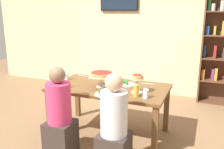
{
  "coord_description": "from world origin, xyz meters",
  "views": [
    {
      "loc": [
        1.29,
        -3.11,
        1.79
      ],
      "look_at": [
        0.0,
        0.1,
        0.89
      ],
      "focal_mm": 39.59,
      "sensor_mm": 36.0,
      "label": 1
    }
  ],
  "objects_px": {
    "personal_pizza_stand": "(137,80)",
    "beer_glass_amber_tall": "(136,91)",
    "salad_plate_near_diner": "(127,83)",
    "cutlery_fork_far": "(83,76)",
    "water_glass_clear_spare": "(65,84)",
    "diner_near_left": "(60,119)",
    "cutlery_knife_far": "(93,78)",
    "cutlery_knife_near": "(148,84)",
    "dining_table": "(109,92)",
    "water_glass_clear_far": "(67,77)",
    "deep_dish_pizza_stand": "(101,75)",
    "cutlery_fork_near": "(50,87)",
    "diner_near_right": "(114,131)",
    "salad_plate_far_diner": "(104,93)",
    "water_glass_clear_near": "(146,94)"
  },
  "relations": [
    {
      "from": "dining_table",
      "to": "deep_dish_pizza_stand",
      "type": "xyz_separation_m",
      "value": [
        -0.09,
        -0.06,
        0.26
      ]
    },
    {
      "from": "cutlery_knife_near",
      "to": "dining_table",
      "type": "bearing_deg",
      "value": 31.39
    },
    {
      "from": "cutlery_knife_near",
      "to": "deep_dish_pizza_stand",
      "type": "bearing_deg",
      "value": 31.34
    },
    {
      "from": "diner_near_right",
      "to": "salad_plate_far_diner",
      "type": "relative_size",
      "value": 4.71
    },
    {
      "from": "cutlery_fork_near",
      "to": "salad_plate_near_diner",
      "type": "bearing_deg",
      "value": 14.32
    },
    {
      "from": "personal_pizza_stand",
      "to": "beer_glass_amber_tall",
      "type": "relative_size",
      "value": 1.52
    },
    {
      "from": "diner_near_right",
      "to": "salad_plate_near_diner",
      "type": "bearing_deg",
      "value": 10.09
    },
    {
      "from": "dining_table",
      "to": "salad_plate_near_diner",
      "type": "height_order",
      "value": "salad_plate_near_diner"
    },
    {
      "from": "personal_pizza_stand",
      "to": "cutlery_knife_far",
      "type": "relative_size",
      "value": 1.35
    },
    {
      "from": "dining_table",
      "to": "beer_glass_amber_tall",
      "type": "relative_size",
      "value": 10.3
    },
    {
      "from": "deep_dish_pizza_stand",
      "to": "personal_pizza_stand",
      "type": "distance_m",
      "value": 0.54
    },
    {
      "from": "dining_table",
      "to": "cutlery_knife_far",
      "type": "relative_size",
      "value": 9.12
    },
    {
      "from": "water_glass_clear_far",
      "to": "salad_plate_near_diner",
      "type": "bearing_deg",
      "value": 5.5
    },
    {
      "from": "beer_glass_amber_tall",
      "to": "water_glass_clear_spare",
      "type": "bearing_deg",
      "value": -179.22
    },
    {
      "from": "cutlery_knife_near",
      "to": "cutlery_knife_far",
      "type": "xyz_separation_m",
      "value": [
        -0.87,
        -0.04,
        0.0
      ]
    },
    {
      "from": "salad_plate_near_diner",
      "to": "deep_dish_pizza_stand",
      "type": "bearing_deg",
      "value": -143.22
    },
    {
      "from": "personal_pizza_stand",
      "to": "water_glass_clear_near",
      "type": "relative_size",
      "value": 2.16
    },
    {
      "from": "diner_near_right",
      "to": "deep_dish_pizza_stand",
      "type": "relative_size",
      "value": 3.22
    },
    {
      "from": "diner_near_left",
      "to": "water_glass_clear_far",
      "type": "relative_size",
      "value": 11.67
    },
    {
      "from": "personal_pizza_stand",
      "to": "beer_glass_amber_tall",
      "type": "xyz_separation_m",
      "value": [
        0.04,
        -0.16,
        -0.09
      ]
    },
    {
      "from": "diner_near_left",
      "to": "cutlery_fork_far",
      "type": "xyz_separation_m",
      "value": [
        -0.27,
        1.11,
        0.25
      ]
    },
    {
      "from": "diner_near_left",
      "to": "cutlery_fork_far",
      "type": "height_order",
      "value": "diner_near_left"
    },
    {
      "from": "salad_plate_far_diner",
      "to": "beer_glass_amber_tall",
      "type": "xyz_separation_m",
      "value": [
        0.41,
        0.07,
        0.06
      ]
    },
    {
      "from": "diner_near_left",
      "to": "personal_pizza_stand",
      "type": "distance_m",
      "value": 1.1
    },
    {
      "from": "water_glass_clear_far",
      "to": "personal_pizza_stand",
      "type": "bearing_deg",
      "value": -9.21
    },
    {
      "from": "cutlery_fork_far",
      "to": "cutlery_knife_far",
      "type": "distance_m",
      "value": 0.25
    },
    {
      "from": "deep_dish_pizza_stand",
      "to": "salad_plate_near_diner",
      "type": "distance_m",
      "value": 0.41
    },
    {
      "from": "cutlery_fork_near",
      "to": "cutlery_knife_near",
      "type": "relative_size",
      "value": 1.0
    },
    {
      "from": "cutlery_fork_near",
      "to": "cutlery_knife_near",
      "type": "height_order",
      "value": "same"
    },
    {
      "from": "cutlery_knife_near",
      "to": "cutlery_fork_near",
      "type": "bearing_deg",
      "value": 25.35
    },
    {
      "from": "cutlery_fork_far",
      "to": "personal_pizza_stand",
      "type": "bearing_deg",
      "value": 158.94
    },
    {
      "from": "water_glass_clear_spare",
      "to": "cutlery_knife_far",
      "type": "relative_size",
      "value": 0.65
    },
    {
      "from": "deep_dish_pizza_stand",
      "to": "cutlery_fork_near",
      "type": "relative_size",
      "value": 1.98
    },
    {
      "from": "personal_pizza_stand",
      "to": "cutlery_fork_far",
      "type": "xyz_separation_m",
      "value": [
        -1.07,
        0.5,
        -0.17
      ]
    },
    {
      "from": "water_glass_clear_spare",
      "to": "water_glass_clear_far",
      "type": "bearing_deg",
      "value": 118.56
    },
    {
      "from": "diner_near_left",
      "to": "cutlery_fork_far",
      "type": "relative_size",
      "value": 6.39
    },
    {
      "from": "salad_plate_far_diner",
      "to": "water_glass_clear_near",
      "type": "distance_m",
      "value": 0.54
    },
    {
      "from": "deep_dish_pizza_stand",
      "to": "cutlery_knife_far",
      "type": "relative_size",
      "value": 1.98
    },
    {
      "from": "cutlery_knife_far",
      "to": "diner_near_left",
      "type": "bearing_deg",
      "value": 82.08
    },
    {
      "from": "diner_near_right",
      "to": "diner_near_left",
      "type": "bearing_deg",
      "value": 86.76
    },
    {
      "from": "personal_pizza_stand",
      "to": "water_glass_clear_far",
      "type": "height_order",
      "value": "personal_pizza_stand"
    },
    {
      "from": "diner_near_right",
      "to": "cutlery_fork_far",
      "type": "distance_m",
      "value": 1.55
    },
    {
      "from": "cutlery_knife_near",
      "to": "personal_pizza_stand",
      "type": "bearing_deg",
      "value": 82.19
    },
    {
      "from": "dining_table",
      "to": "cutlery_fork_far",
      "type": "relative_size",
      "value": 9.12
    },
    {
      "from": "salad_plate_near_diner",
      "to": "cutlery_fork_far",
      "type": "bearing_deg",
      "value": 165.73
    },
    {
      "from": "beer_glass_amber_tall",
      "to": "water_glass_clear_near",
      "type": "distance_m",
      "value": 0.12
    },
    {
      "from": "deep_dish_pizza_stand",
      "to": "cutlery_knife_near",
      "type": "distance_m",
      "value": 0.72
    },
    {
      "from": "cutlery_fork_near",
      "to": "cutlery_knife_far",
      "type": "height_order",
      "value": "same"
    },
    {
      "from": "diner_near_left",
      "to": "beer_glass_amber_tall",
      "type": "distance_m",
      "value": 1.01
    },
    {
      "from": "diner_near_left",
      "to": "salad_plate_near_diner",
      "type": "xyz_separation_m",
      "value": [
        0.57,
        0.9,
        0.27
      ]
    }
  ]
}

